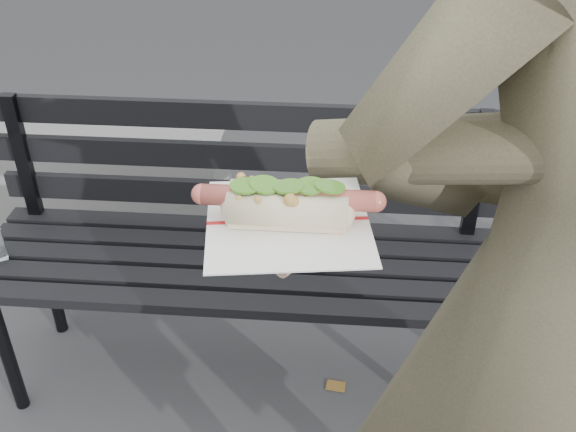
# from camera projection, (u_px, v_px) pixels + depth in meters

# --- Properties ---
(park_bench) EXTENTS (1.50, 0.44, 0.88)m
(park_bench) POSITION_uv_depth(u_px,v_px,m) (235.00, 233.00, 1.96)
(park_bench) COLOR black
(park_bench) RESTS_ON ground
(concrete_block) EXTENTS (1.20, 0.40, 0.40)m
(concrete_block) POSITION_uv_depth(u_px,v_px,m) (85.00, 176.00, 2.87)
(concrete_block) COLOR slate
(concrete_block) RESTS_ON ground
(person) EXTENTS (0.75, 0.54, 1.93)m
(person) POSITION_uv_depth(u_px,v_px,m) (565.00, 320.00, 1.00)
(person) COLOR #45402E
(person) RESTS_ON ground
(held_hotdog) EXTENTS (0.63, 0.32, 0.20)m
(held_hotdog) POSITION_uv_depth(u_px,v_px,m) (454.00, 166.00, 0.82)
(held_hotdog) COLOR #45402E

